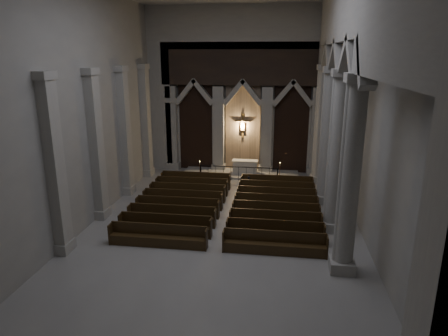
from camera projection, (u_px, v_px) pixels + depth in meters
The scene contains 11 objects.
room at pixel (219, 79), 17.61m from camera, with size 24.00×24.10×12.00m.
sanctuary_wall at pixel (243, 84), 28.86m from camera, with size 14.00×0.77×12.00m.
right_arcade at pixel (343, 73), 18.08m from camera, with size 1.00×24.00×12.00m.
left_pilasters at pixel (112, 140), 22.86m from camera, with size 0.60×13.00×8.03m.
sanctuary_step at pixel (241, 174), 29.78m from camera, with size 8.50×2.60×0.15m, color #A9A79E.
altar at pixel (245, 167), 29.58m from camera, with size 1.91×0.76×0.97m.
altar_rail at pixel (239, 171), 28.11m from camera, with size 5.53×0.09×1.09m.
candle_stand_left at pixel (200, 174), 28.67m from camera, with size 0.22×0.22×1.33m.
candle_stand_right at pixel (279, 176), 28.18m from camera, with size 0.23×0.23×1.38m.
pews at pixel (227, 208), 22.39m from camera, with size 10.07×9.09×1.04m.
worshipper at pixel (249, 185), 25.76m from camera, with size 0.40×0.26×1.10m, color black.
Camera 1 is at (2.71, -17.81, 8.68)m, focal length 32.00 mm.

